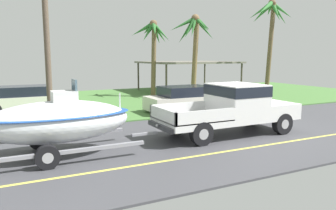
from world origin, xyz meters
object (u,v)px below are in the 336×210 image
object	(u,v)px
parked_sedan_far	(27,99)
palm_tree_mid	(153,38)
palm_tree_near_right	(194,34)
parked_sedan_near	(188,99)
carport_awning	(188,63)
palm_tree_near_left	(270,21)
utility_pole	(46,30)
boat_on_trailer	(57,121)
pickup_truck_towing	(235,106)

from	to	relation	value
parked_sedan_far	palm_tree_mid	bearing A→B (deg)	18.77
palm_tree_near_right	palm_tree_mid	world-z (taller)	palm_tree_near_right
parked_sedan_near	carport_awning	world-z (taller)	carport_awning
carport_awning	parked_sedan_far	bearing A→B (deg)	-158.68
parked_sedan_far	carport_awning	size ratio (longest dim) A/B	0.64
palm_tree_near_left	utility_pole	distance (m)	17.18
palm_tree_near_right	parked_sedan_far	bearing A→B (deg)	-173.49
boat_on_trailer	palm_tree_near_right	size ratio (longest dim) A/B	0.97
parked_sedan_far	palm_tree_mid	size ratio (longest dim) A/B	0.85
parked_sedan_far	carport_awning	world-z (taller)	carport_awning
boat_on_trailer	palm_tree_near_right	xyz separation A→B (m)	(10.76, 10.19, 3.41)
carport_awning	palm_tree_near_right	world-z (taller)	palm_tree_near_right
parked_sedan_near	palm_tree_near_left	bearing A→B (deg)	24.43
palm_tree_near_left	palm_tree_mid	world-z (taller)	palm_tree_near_left
pickup_truck_towing	parked_sedan_near	bearing A→B (deg)	80.52
parked_sedan_far	palm_tree_mid	xyz separation A→B (m)	(8.66, 2.94, 3.50)
palm_tree_near_left	palm_tree_mid	size ratio (longest dim) A/B	1.31
palm_tree_mid	boat_on_trailer	bearing A→B (deg)	-125.28
carport_awning	palm_tree_near_left	xyz separation A→B (m)	(4.41, -4.52, 3.12)
palm_tree_near_left	palm_tree_near_right	xyz separation A→B (m)	(-6.13, 0.80, -1.04)
parked_sedan_far	utility_pole	bearing A→B (deg)	-80.87
pickup_truck_towing	utility_pole	bearing A→B (deg)	141.89
boat_on_trailer	parked_sedan_near	bearing A→B (deg)	34.52
carport_awning	palm_tree_near_left	distance (m)	7.04
parked_sedan_near	utility_pole	bearing A→B (deg)	-177.76
parked_sedan_near	palm_tree_mid	distance (m)	7.75
palm_tree_near_left	carport_awning	bearing A→B (deg)	134.30
carport_awning	palm_tree_near_left	world-z (taller)	palm_tree_near_left
parked_sedan_near	palm_tree_near_left	xyz separation A→B (m)	(9.56, 4.34, 4.83)
parked_sedan_near	palm_tree_mid	bearing A→B (deg)	81.12
carport_awning	pickup_truck_towing	bearing A→B (deg)	-113.33
boat_on_trailer	palm_tree_mid	world-z (taller)	palm_tree_mid
boat_on_trailer	palm_tree_near_left	world-z (taller)	palm_tree_near_left
parked_sedan_far	pickup_truck_towing	bearing A→B (deg)	-52.91
pickup_truck_towing	palm_tree_near_left	bearing A→B (deg)	42.05
palm_tree_near_left	palm_tree_near_right	distance (m)	6.26
parked_sedan_near	palm_tree_near_right	size ratio (longest dim) A/B	0.78
pickup_truck_towing	palm_tree_near_left	size ratio (longest dim) A/B	0.81
palm_tree_near_right	utility_pole	bearing A→B (deg)	-152.39
parked_sedan_far	palm_tree_near_right	distance (m)	11.72
parked_sedan_far	palm_tree_near_left	xyz separation A→B (m)	(17.15, 0.46, 4.83)
palm_tree_near_right	utility_pole	xyz separation A→B (m)	(-10.36, -5.42, -0.48)
palm_tree_near_left	pickup_truck_towing	bearing A→B (deg)	-137.95
pickup_truck_towing	palm_tree_mid	world-z (taller)	palm_tree_mid
boat_on_trailer	palm_tree_mid	xyz separation A→B (m)	(8.40, 11.87, 3.11)
palm_tree_near_left	palm_tree_mid	distance (m)	8.95
parked_sedan_far	palm_tree_near_right	xyz separation A→B (m)	(11.02, 1.26, 3.79)
palm_tree_near_right	parked_sedan_near	bearing A→B (deg)	-123.72
palm_tree_near_left	utility_pole	bearing A→B (deg)	-164.36
parked_sedan_far	parked_sedan_near	bearing A→B (deg)	-27.11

